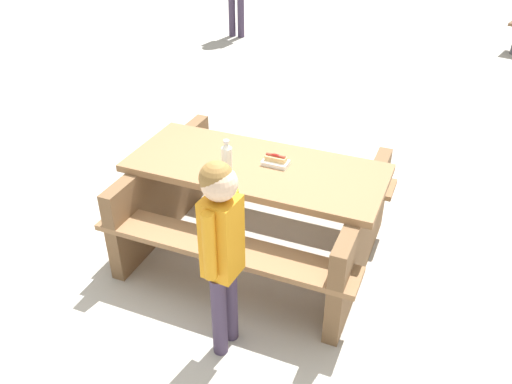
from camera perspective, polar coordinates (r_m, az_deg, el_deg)
The scene contains 5 objects.
ground_plane at distance 4.10m, azimuth 0.00°, elevation -6.20°, with size 30.00×30.00×0.00m, color #B7B2A8.
picnic_table at distance 3.84m, azimuth 0.00°, elevation -1.01°, with size 2.10×1.82×0.75m.
soda_bottle at distance 3.58m, azimuth -3.17°, elevation 3.90°, with size 0.07×0.07×0.22m.
hotdog_tray at distance 3.67m, azimuth 2.13°, elevation 3.39°, with size 0.20×0.15×0.08m.
child_in_coat at distance 2.87m, azimuth -3.76°, elevation -4.96°, with size 0.21×0.31×1.29m.
Camera 1 is at (1.96, -2.53, 2.57)m, focal length 37.07 mm.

